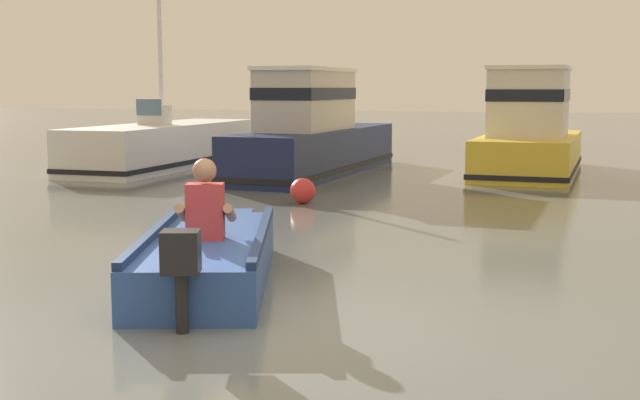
{
  "coord_description": "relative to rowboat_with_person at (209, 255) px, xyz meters",
  "views": [
    {
      "loc": [
        2.17,
        -5.82,
        1.83
      ],
      "look_at": [
        -0.51,
        3.33,
        0.55
      ],
      "focal_mm": 47.08,
      "sensor_mm": 36.0,
      "label": 1
    }
  ],
  "objects": [
    {
      "name": "mooring_buoy",
      "position": [
        -0.77,
        5.41,
        -0.05
      ],
      "size": [
        0.41,
        0.41,
        0.41
      ],
      "primitive_type": "sphere",
      "color": "red",
      "rests_on": "ground"
    },
    {
      "name": "ground_plane",
      "position": [
        1.05,
        -1.4,
        -0.25
      ],
      "size": [
        120.0,
        120.0,
        0.0
      ],
      "primitive_type": "plane",
      "color": "slate"
    },
    {
      "name": "moored_boat_navy",
      "position": [
        -1.93,
        9.82,
        0.58
      ],
      "size": [
        2.03,
        6.76,
        2.24
      ],
      "color": "#19234C",
      "rests_on": "ground"
    },
    {
      "name": "moored_boat_yellow",
      "position": [
        2.48,
        11.19,
        0.58
      ],
      "size": [
        2.22,
        5.38,
        2.27
      ],
      "color": "gold",
      "rests_on": "ground"
    },
    {
      "name": "rowboat_with_person",
      "position": [
        0.0,
        0.0,
        0.0
      ],
      "size": [
        1.96,
        3.67,
        1.19
      ],
      "color": "#2D519E",
      "rests_on": "ground"
    },
    {
      "name": "moored_boat_white",
      "position": [
        -5.73,
        10.51,
        0.23
      ],
      "size": [
        1.93,
        6.69,
        4.12
      ],
      "color": "white",
      "rests_on": "ground"
    }
  ]
}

